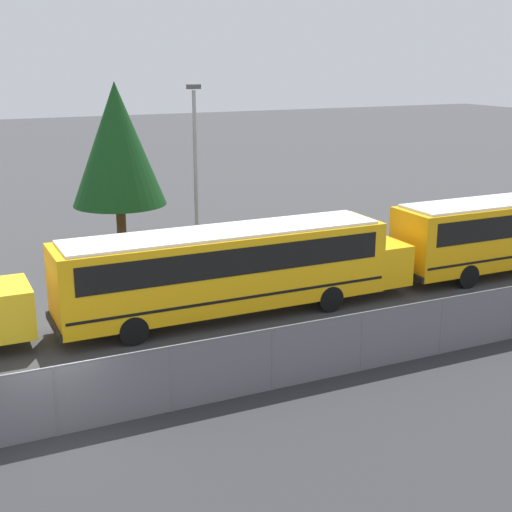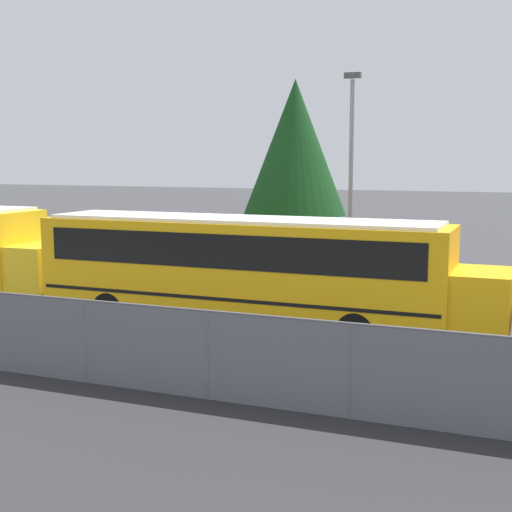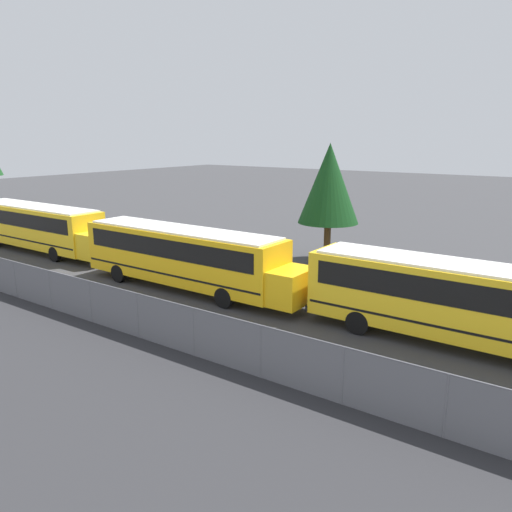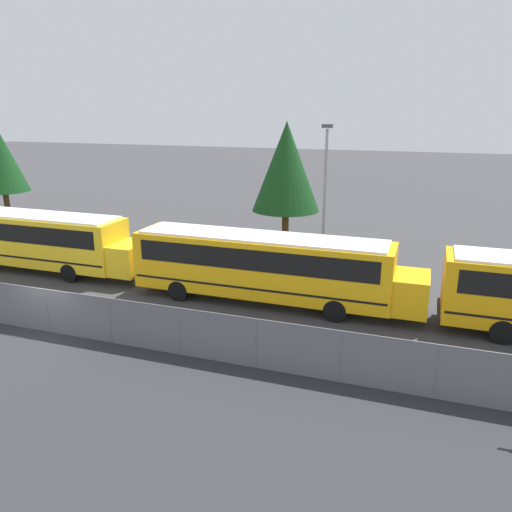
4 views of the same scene
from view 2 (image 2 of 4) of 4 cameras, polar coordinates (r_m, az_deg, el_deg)
school_bus_4 at (r=20.71m, az=-0.57°, el=-0.60°), size 13.74×2.55×3.27m
light_pole at (r=26.70m, az=7.60°, el=6.55°), size 0.60×0.24×8.07m
tree_2 at (r=29.60m, az=3.14°, el=8.62°), size 4.26×4.26×8.19m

